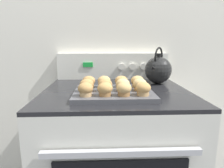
# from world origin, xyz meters

# --- Properties ---
(wall_back) EXTENTS (8.00, 0.05, 2.40)m
(wall_back) POSITION_xyz_m (0.00, 0.74, 1.20)
(wall_back) COLOR silver
(wall_back) RESTS_ON ground_plane
(stove_range) EXTENTS (0.76, 0.73, 0.91)m
(stove_range) POSITION_xyz_m (0.00, 0.37, 0.45)
(stove_range) COLOR silver
(stove_range) RESTS_ON ground_plane
(control_panel) EXTENTS (0.75, 0.07, 0.18)m
(control_panel) POSITION_xyz_m (0.00, 0.69, 1.00)
(control_panel) COLOR silver
(control_panel) RESTS_ON stove_range
(muffin_pan) EXTENTS (0.37, 0.29, 0.02)m
(muffin_pan) POSITION_xyz_m (-0.02, 0.24, 0.92)
(muffin_pan) COLOR #4C4C51
(muffin_pan) RESTS_ON stove_range
(muffin_r0_c0) EXTENTS (0.07, 0.07, 0.06)m
(muffin_r0_c0) POSITION_xyz_m (-0.14, 0.16, 0.96)
(muffin_r0_c0) COLOR tan
(muffin_r0_c0) RESTS_ON muffin_pan
(muffin_r0_c1) EXTENTS (0.07, 0.07, 0.06)m
(muffin_r0_c1) POSITION_xyz_m (-0.06, 0.16, 0.96)
(muffin_r0_c1) COLOR olive
(muffin_r0_c1) RESTS_ON muffin_pan
(muffin_r0_c2) EXTENTS (0.07, 0.07, 0.06)m
(muffin_r0_c2) POSITION_xyz_m (0.02, 0.16, 0.96)
(muffin_r0_c2) COLOR olive
(muffin_r0_c2) RESTS_ON muffin_pan
(muffin_r0_c3) EXTENTS (0.07, 0.07, 0.06)m
(muffin_r0_c3) POSITION_xyz_m (0.11, 0.16, 0.96)
(muffin_r0_c3) COLOR tan
(muffin_r0_c3) RESTS_ON muffin_pan
(muffin_r1_c0) EXTENTS (0.07, 0.07, 0.06)m
(muffin_r1_c0) POSITION_xyz_m (-0.14, 0.24, 0.96)
(muffin_r1_c0) COLOR #A37A4C
(muffin_r1_c0) RESTS_ON muffin_pan
(muffin_r1_c1) EXTENTS (0.07, 0.07, 0.06)m
(muffin_r1_c1) POSITION_xyz_m (-0.06, 0.24, 0.96)
(muffin_r1_c1) COLOR tan
(muffin_r1_c1) RESTS_ON muffin_pan
(muffin_r1_c2) EXTENTS (0.07, 0.07, 0.06)m
(muffin_r1_c2) POSITION_xyz_m (0.03, 0.24, 0.96)
(muffin_r1_c2) COLOR tan
(muffin_r1_c2) RESTS_ON muffin_pan
(muffin_r1_c3) EXTENTS (0.07, 0.07, 0.06)m
(muffin_r1_c3) POSITION_xyz_m (0.11, 0.24, 0.96)
(muffin_r1_c3) COLOR tan
(muffin_r1_c3) RESTS_ON muffin_pan
(muffin_r2_c0) EXTENTS (0.07, 0.07, 0.06)m
(muffin_r2_c0) POSITION_xyz_m (-0.14, 0.33, 0.96)
(muffin_r2_c0) COLOR olive
(muffin_r2_c0) RESTS_ON muffin_pan
(muffin_r2_c1) EXTENTS (0.07, 0.07, 0.06)m
(muffin_r2_c1) POSITION_xyz_m (-0.06, 0.33, 0.96)
(muffin_r2_c1) COLOR #A37A4C
(muffin_r2_c1) RESTS_ON muffin_pan
(muffin_r2_c2) EXTENTS (0.07, 0.07, 0.06)m
(muffin_r2_c2) POSITION_xyz_m (0.03, 0.32, 0.96)
(muffin_r2_c2) COLOR #A37A4C
(muffin_r2_c2) RESTS_ON muffin_pan
(muffin_r2_c3) EXTENTS (0.07, 0.07, 0.06)m
(muffin_r2_c3) POSITION_xyz_m (0.11, 0.32, 0.96)
(muffin_r2_c3) COLOR tan
(muffin_r2_c3) RESTS_ON muffin_pan
(tea_kettle) EXTENTS (0.16, 0.18, 0.22)m
(tea_kettle) POSITION_xyz_m (0.27, 0.52, 0.99)
(tea_kettle) COLOR black
(tea_kettle) RESTS_ON stove_range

